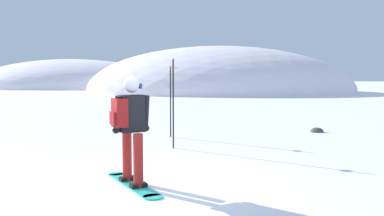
% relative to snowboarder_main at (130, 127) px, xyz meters
% --- Properties ---
extents(ground_plane, '(300.00, 300.00, 0.00)m').
position_rel_snowboarder_main_xyz_m(ground_plane, '(0.11, -0.06, -0.92)').
color(ground_plane, white).
extents(ridge_peak_main, '(29.98, 26.98, 10.19)m').
position_rel_snowboarder_main_xyz_m(ridge_peak_main, '(-8.30, 40.03, -0.92)').
color(ridge_peak_main, white).
rests_on(ridge_peak_main, ground).
extents(ridge_peak_far, '(31.08, 27.97, 8.81)m').
position_rel_snowboarder_main_xyz_m(ridge_peak_far, '(-34.22, 50.83, -0.92)').
color(ridge_peak_far, white).
rests_on(ridge_peak_far, ground).
extents(snowboarder_main, '(1.41, 1.36, 1.71)m').
position_rel_snowboarder_main_xyz_m(snowboarder_main, '(0.00, 0.00, 0.00)').
color(snowboarder_main, '#23B7A3').
rests_on(snowboarder_main, ground).
extents(piste_marker_near, '(0.20, 0.20, 2.02)m').
position_rel_snowboarder_main_xyz_m(piste_marker_near, '(-1.19, 5.07, 0.23)').
color(piste_marker_near, black).
rests_on(piste_marker_near, ground).
extents(piste_marker_far, '(0.20, 0.20, 2.16)m').
position_rel_snowboarder_main_xyz_m(piste_marker_far, '(-0.50, 3.37, 0.31)').
color(piste_marker_far, black).
rests_on(piste_marker_far, ground).
extents(rock_dark, '(0.41, 0.35, 0.29)m').
position_rel_snowboarder_main_xyz_m(rock_dark, '(2.76, 7.33, -0.92)').
color(rock_dark, '#4C4742').
rests_on(rock_dark, ground).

